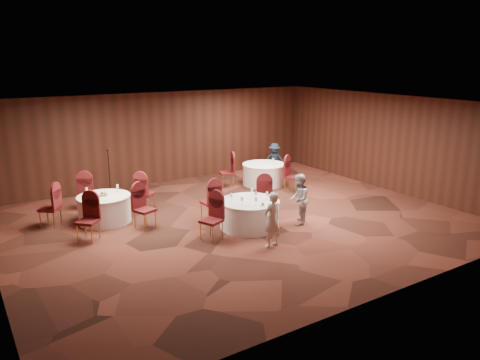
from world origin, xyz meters
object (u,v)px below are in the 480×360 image
woman_a (272,220)px  man_c (274,160)px  table_main (249,214)px  table_left (105,209)px  woman_b (299,199)px  mic_stand (110,186)px  table_right (264,174)px

woman_a → man_c: woman_a is taller
man_c → table_main: bearing=-89.5°
table_left → woman_b: size_ratio=1.03×
mic_stand → man_c: bearing=-2.8°
table_left → woman_a: 4.79m
woman_a → woman_b: bearing=-158.0°
table_right → woman_b: 4.12m
woman_b → man_c: woman_b is taller
mic_stand → table_left: bearing=-111.9°
mic_stand → woman_b: mic_stand is taller
woman_b → man_c: (2.56, 4.54, -0.06)m
table_left → man_c: size_ratio=1.13×
table_left → table_right: 5.96m
table_main → man_c: (3.81, 4.05, 0.26)m
mic_stand → woman_b: bearing=-53.3°
woman_a → table_left: bearing=-61.1°
mic_stand → woman_a: size_ratio=1.21×
table_main → man_c: bearing=46.8°
table_main → mic_stand: 4.95m
table_right → mic_stand: bearing=168.6°
mic_stand → woman_a: bearing=-69.8°
woman_a → table_main: bearing=-108.5°
woman_b → woman_a: bearing=-13.9°
table_left → woman_b: (4.36, -2.98, 0.32)m
table_right → woman_a: 5.59m
mic_stand → man_c: 6.17m
table_main → table_left: bearing=141.2°
table_left → woman_a: size_ratio=1.06×
table_main → woman_b: woman_b is taller
woman_b → man_c: 5.21m
woman_b → table_main: bearing=-64.9°
table_main → woman_a: (-0.26, -1.35, 0.30)m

